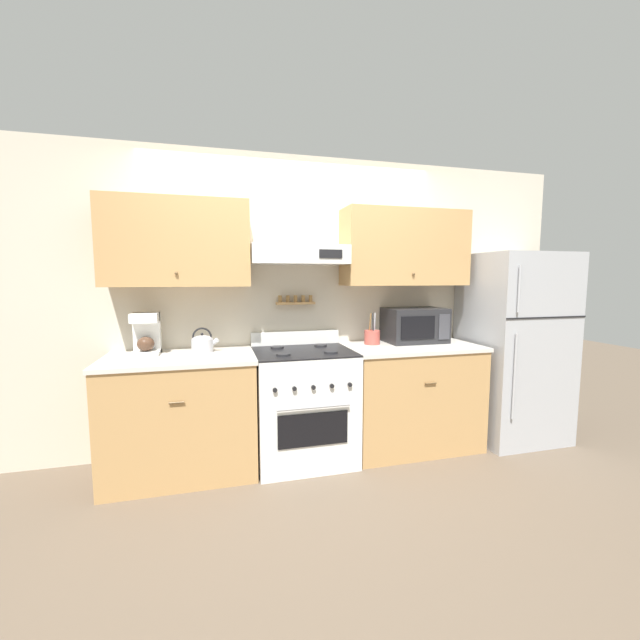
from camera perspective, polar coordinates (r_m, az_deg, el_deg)
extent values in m
plane|color=brown|center=(3.19, -1.00, -21.95)|extent=(16.00, 16.00, 0.00)
cube|color=beige|center=(3.52, -3.83, 2.45)|extent=(5.20, 0.08, 2.55)
cube|color=tan|center=(3.27, -20.04, 10.46)|extent=(1.08, 0.33, 0.67)
sphere|color=brown|center=(3.08, -20.18, 6.41)|extent=(0.02, 0.02, 0.02)
cube|color=tan|center=(3.65, 12.23, 10.20)|extent=(1.13, 0.33, 0.67)
sphere|color=brown|center=(3.48, 13.48, 6.53)|extent=(0.02, 0.02, 0.02)
cube|color=silver|center=(3.30, -3.13, 9.46)|extent=(0.80, 0.37, 0.16)
cube|color=black|center=(3.17, 1.59, 9.60)|extent=(0.19, 0.01, 0.07)
cube|color=tan|center=(3.44, -3.58, 2.45)|extent=(0.34, 0.07, 0.02)
cylinder|color=olive|center=(3.41, -5.82, 3.08)|extent=(0.03, 0.03, 0.06)
cylinder|color=olive|center=(3.43, -4.70, 3.10)|extent=(0.03, 0.03, 0.06)
cylinder|color=olive|center=(3.44, -3.58, 3.12)|extent=(0.03, 0.03, 0.06)
cylinder|color=olive|center=(3.45, -2.47, 3.13)|extent=(0.03, 0.03, 0.06)
cylinder|color=olive|center=(3.47, -1.37, 3.15)|extent=(0.03, 0.03, 0.06)
cube|color=tan|center=(3.27, -19.43, -13.12)|extent=(1.08, 0.66, 0.88)
cube|color=silver|center=(3.15, -19.73, -5.23)|extent=(1.11, 0.68, 0.03)
cylinder|color=brown|center=(2.88, -20.13, -11.23)|extent=(0.10, 0.01, 0.01)
cube|color=tan|center=(3.65, 12.94, -10.90)|extent=(1.13, 0.66, 0.88)
cube|color=silver|center=(3.54, 13.11, -3.80)|extent=(1.16, 0.68, 0.03)
cylinder|color=brown|center=(3.30, 15.80, -8.86)|extent=(0.10, 0.01, 0.01)
cube|color=white|center=(3.31, -2.43, -12.38)|extent=(0.79, 0.67, 0.90)
cube|color=black|center=(3.02, -0.99, -15.65)|extent=(0.53, 0.01, 0.25)
cylinder|color=#ADAFB5|center=(2.94, -0.88, -12.56)|extent=(0.55, 0.02, 0.02)
cube|color=black|center=(3.19, -2.47, -4.58)|extent=(0.79, 0.67, 0.01)
cylinder|color=#232326|center=(3.00, -5.34, -5.02)|extent=(0.11, 0.11, 0.02)
cylinder|color=#232326|center=(3.08, 1.61, -4.69)|extent=(0.11, 0.11, 0.02)
cylinder|color=#232326|center=(3.31, -6.26, -3.98)|extent=(0.11, 0.11, 0.02)
cylinder|color=#232326|center=(3.39, 0.08, -3.71)|extent=(0.11, 0.11, 0.02)
cylinder|color=black|center=(2.86, -6.56, -10.10)|extent=(0.03, 0.02, 0.03)
cylinder|color=black|center=(2.88, -3.74, -9.94)|extent=(0.03, 0.02, 0.03)
cylinder|color=black|center=(2.91, -0.96, -9.77)|extent=(0.03, 0.02, 0.03)
cylinder|color=black|center=(2.95, 1.75, -9.57)|extent=(0.03, 0.02, 0.03)
cylinder|color=black|center=(2.99, 4.38, -9.36)|extent=(0.03, 0.02, 0.03)
cube|color=white|center=(3.48, -3.57, -2.60)|extent=(0.79, 0.04, 0.12)
cube|color=#ADAFB5|center=(4.09, 26.28, -3.50)|extent=(0.81, 0.73, 1.72)
cube|color=black|center=(3.79, 30.15, 0.31)|extent=(0.81, 0.01, 0.01)
cylinder|color=#ADAFB5|center=(3.56, 27.00, 4.04)|extent=(0.02, 0.02, 0.38)
cylinder|color=#ADAFB5|center=(3.65, 26.45, -7.38)|extent=(0.02, 0.02, 0.72)
cylinder|color=#B7B7BC|center=(3.25, -16.74, -3.58)|extent=(0.17, 0.17, 0.10)
ellipsoid|color=#B7B7BC|center=(3.24, -16.77, -2.67)|extent=(0.16, 0.16, 0.06)
sphere|color=black|center=(3.23, -16.79, -1.98)|extent=(0.02, 0.02, 0.02)
cylinder|color=#B7B7BC|center=(3.24, -15.33, -3.27)|extent=(0.10, 0.04, 0.09)
torus|color=black|center=(3.24, -16.78, -2.36)|extent=(0.15, 0.01, 0.15)
cube|color=white|center=(3.30, -23.91, -4.36)|extent=(0.20, 0.22, 0.03)
cube|color=white|center=(3.34, -23.83, -1.70)|extent=(0.20, 0.08, 0.32)
cube|color=white|center=(3.25, -24.14, 0.31)|extent=(0.20, 0.18, 0.07)
ellipsoid|color=#4C3323|center=(3.26, -24.01, -3.19)|extent=(0.13, 0.13, 0.11)
cube|color=#232326|center=(3.69, 13.56, -0.72)|extent=(0.53, 0.36, 0.31)
cube|color=black|center=(3.50, 14.08, -1.10)|extent=(0.32, 0.01, 0.20)
cube|color=#38383D|center=(3.63, 17.62, -0.95)|extent=(0.11, 0.01, 0.22)
cylinder|color=#B24C42|center=(3.51, 7.59, -2.51)|extent=(0.14, 0.14, 0.12)
cylinder|color=olive|center=(3.47, 7.31, -0.32)|extent=(0.01, 0.05, 0.16)
cylinder|color=#28282B|center=(3.49, 7.71, -0.28)|extent=(0.01, 0.04, 0.16)
cylinder|color=#B2B2B7|center=(3.51, 7.97, -0.26)|extent=(0.01, 0.03, 0.16)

